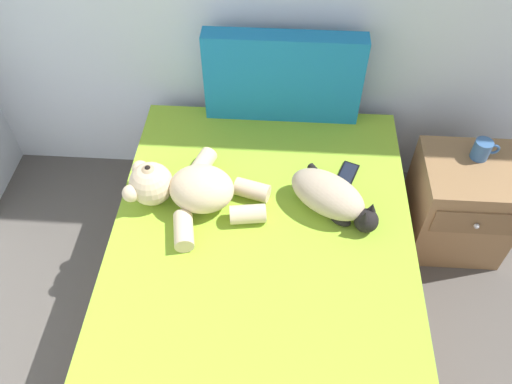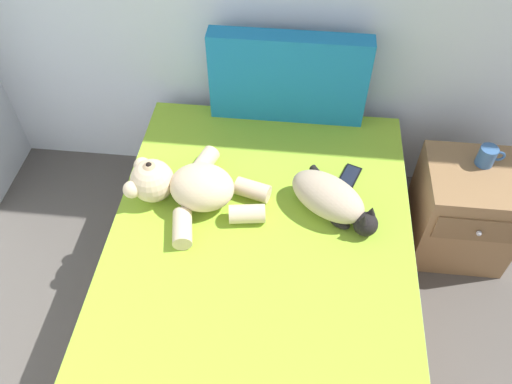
% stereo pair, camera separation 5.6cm
% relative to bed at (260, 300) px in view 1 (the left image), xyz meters
% --- Properties ---
extents(bed, '(1.28, 1.94, 0.51)m').
position_rel_bed_xyz_m(bed, '(0.00, 0.00, 0.00)').
color(bed, olive).
rests_on(bed, ground_plane).
extents(patterned_cushion, '(0.74, 0.10, 0.45)m').
position_rel_bed_xyz_m(patterned_cushion, '(0.05, 0.90, 0.48)').
color(patterned_cushion, '#1972AD').
rests_on(patterned_cushion, bed).
extents(cat, '(0.40, 0.40, 0.15)m').
position_rel_bed_xyz_m(cat, '(0.28, 0.31, 0.33)').
color(cat, tan).
rests_on(cat, bed).
extents(teddy_bear, '(0.60, 0.54, 0.20)m').
position_rel_bed_xyz_m(teddy_bear, '(-0.32, 0.31, 0.34)').
color(teddy_bear, beige).
rests_on(teddy_bear, bed).
extents(cell_phone, '(0.12, 0.16, 0.01)m').
position_rel_bed_xyz_m(cell_phone, '(0.36, 0.51, 0.26)').
color(cell_phone, black).
rests_on(cell_phone, bed).
extents(nightstand, '(0.45, 0.44, 0.52)m').
position_rel_bed_xyz_m(nightstand, '(0.94, 0.59, 0.01)').
color(nightstand, olive).
rests_on(nightstand, ground_plane).
extents(mug, '(0.12, 0.08, 0.09)m').
position_rel_bed_xyz_m(mug, '(0.97, 0.66, 0.31)').
color(mug, '#33598C').
rests_on(mug, nightstand).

